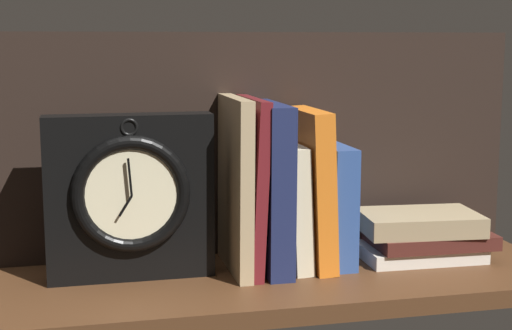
% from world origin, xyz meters
% --- Properties ---
extents(ground_plane, '(0.81, 0.27, 0.03)m').
position_xyz_m(ground_plane, '(0.00, 0.00, -0.01)').
color(ground_plane, '#4C2D19').
extents(back_panel, '(0.81, 0.01, 0.34)m').
position_xyz_m(back_panel, '(0.00, 0.13, 0.17)').
color(back_panel, black).
rests_on(back_panel, ground_plane).
extents(book_tan_shortstories, '(0.02, 0.16, 0.25)m').
position_xyz_m(book_tan_shortstories, '(-0.06, 0.04, 0.13)').
color(book_tan_shortstories, tan).
rests_on(book_tan_shortstories, ground_plane).
extents(book_maroon_dawkins, '(0.03, 0.16, 0.25)m').
position_xyz_m(book_maroon_dawkins, '(-0.04, 0.04, 0.12)').
color(book_maroon_dawkins, maroon).
rests_on(book_maroon_dawkins, ground_plane).
extents(book_navy_bierce, '(0.04, 0.17, 0.24)m').
position_xyz_m(book_navy_bierce, '(-0.01, 0.04, 0.12)').
color(book_navy_bierce, '#192147').
rests_on(book_navy_bierce, ground_plane).
extents(book_cream_twain, '(0.03, 0.13, 0.18)m').
position_xyz_m(book_cream_twain, '(0.02, 0.04, 0.09)').
color(book_cream_twain, beige).
rests_on(book_cream_twain, ground_plane).
extents(book_orange_pandolfini, '(0.04, 0.15, 0.23)m').
position_xyz_m(book_orange_pandolfini, '(0.05, 0.04, 0.12)').
color(book_orange_pandolfini, orange).
rests_on(book_orange_pandolfini, ground_plane).
extents(book_blue_modern, '(0.04, 0.12, 0.18)m').
position_xyz_m(book_blue_modern, '(0.09, 0.04, 0.09)').
color(book_blue_modern, '#2D4C8E').
rests_on(book_blue_modern, ground_plane).
extents(framed_clock, '(0.23, 0.06, 0.23)m').
position_xyz_m(framed_clock, '(-0.21, 0.03, 0.12)').
color(framed_clock, black).
rests_on(framed_clock, ground_plane).
extents(book_stack_side, '(0.20, 0.13, 0.07)m').
position_xyz_m(book_stack_side, '(0.22, 0.03, 0.04)').
color(book_stack_side, beige).
rests_on(book_stack_side, ground_plane).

